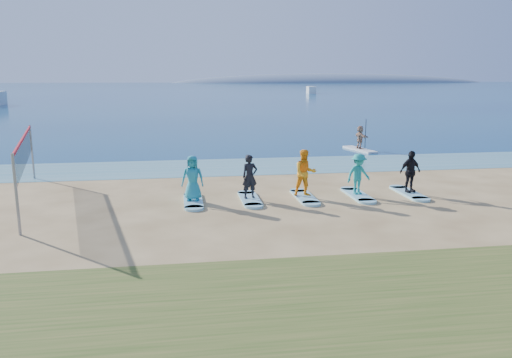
{
  "coord_description": "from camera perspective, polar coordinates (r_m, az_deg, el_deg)",
  "views": [
    {
      "loc": [
        -3.35,
        -15.22,
        4.75
      ],
      "look_at": [
        -0.7,
        2.0,
        1.1
      ],
      "focal_mm": 35.0,
      "sensor_mm": 36.0,
      "label": 1
    }
  ],
  "objects": [
    {
      "name": "paddleboarder",
      "position": [
        32.57,
        11.81,
        4.7
      ],
      "size": [
        0.68,
        1.42,
        1.46
      ],
      "primitive_type": "imported",
      "rotation": [
        0.0,
        0.0,
        1.76
      ],
      "color": "tan",
      "rests_on": "paddleboard"
    },
    {
      "name": "surfboard_2",
      "position": [
        19.68,
        5.57,
        -2.06
      ],
      "size": [
        0.7,
        2.2,
        0.09
      ],
      "primitive_type": "cube",
      "color": "#8CCAD9",
      "rests_on": "ground"
    },
    {
      "name": "student_4",
      "position": [
        20.98,
        17.21,
        0.82
      ],
      "size": [
        1.07,
        0.66,
        1.69
      ],
      "primitive_type": "imported",
      "rotation": [
        0.0,
        0.0,
        0.27
      ],
      "color": "black",
      "rests_on": "surfboard_4"
    },
    {
      "name": "ocean",
      "position": [
        175.32,
        -7.78,
        10.16
      ],
      "size": [
        600.0,
        600.0,
        0.0
      ],
      "primitive_type": "plane",
      "color": "navy",
      "rests_on": "ground"
    },
    {
      "name": "island_ridge",
      "position": [
        330.25,
        8.73,
        10.86
      ],
      "size": [
        220.0,
        56.0,
        18.0
      ],
      "primitive_type": "ellipsoid",
      "color": "slate",
      "rests_on": "ground"
    },
    {
      "name": "student_1",
      "position": [
        19.07,
        -0.72,
        0.28
      ],
      "size": [
        0.69,
        0.54,
        1.69
      ],
      "primitive_type": "imported",
      "rotation": [
        0.0,
        0.0,
        0.24
      ],
      "color": "black",
      "rests_on": "surfboard_1"
    },
    {
      "name": "surfboard_0",
      "position": [
        19.09,
        -7.19,
        -2.53
      ],
      "size": [
        0.7,
        2.2,
        0.09
      ],
      "primitive_type": "cube",
      "color": "#8CCAD9",
      "rests_on": "ground"
    },
    {
      "name": "surfboard_3",
      "position": [
        20.32,
        11.53,
        -1.81
      ],
      "size": [
        0.7,
        2.2,
        0.09
      ],
      "primitive_type": "cube",
      "color": "#8CCAD9",
      "rests_on": "ground"
    },
    {
      "name": "boat_offshore_b",
      "position": [
        132.96,
        6.31,
        9.7
      ],
      "size": [
        2.63,
        6.08,
        1.8
      ],
      "primitive_type": "cube",
      "rotation": [
        0.0,
        0.0,
        -0.13
      ],
      "color": "silver",
      "rests_on": "ground"
    },
    {
      "name": "surfboard_4",
      "position": [
        21.16,
        17.06,
        -1.55
      ],
      "size": [
        0.7,
        2.2,
        0.09
      ],
      "primitive_type": "cube",
      "color": "#8CCAD9",
      "rests_on": "ground"
    },
    {
      "name": "student_3",
      "position": [
        20.14,
        11.63,
        0.57
      ],
      "size": [
        1.18,
        0.89,
        1.63
      ],
      "primitive_type": "imported",
      "rotation": [
        0.0,
        0.0,
        0.31
      ],
      "color": "teal",
      "rests_on": "surfboard_3"
    },
    {
      "name": "ground",
      "position": [
        16.3,
        3.52,
        -5.14
      ],
      "size": [
        600.0,
        600.0,
        0.0
      ],
      "primitive_type": "plane",
      "color": "tan",
      "rests_on": "ground"
    },
    {
      "name": "paddleboard",
      "position": [
        32.67,
        11.76,
        3.32
      ],
      "size": [
        1.35,
        3.08,
        0.12
      ],
      "primitive_type": "cube",
      "rotation": [
        0.0,
        0.0,
        0.22
      ],
      "color": "silver",
      "rests_on": "ground"
    },
    {
      "name": "student_0",
      "position": [
        18.89,
        -7.26,
        0.11
      ],
      "size": [
        0.91,
        0.67,
        1.71
      ],
      "primitive_type": "imported",
      "rotation": [
        0.0,
        0.0,
        -0.16
      ],
      "color": "teal",
      "rests_on": "surfboard_0"
    },
    {
      "name": "volleyball_net",
      "position": [
        20.76,
        -24.96,
        2.85
      ],
      "size": [
        2.0,
        8.88,
        2.5
      ],
      "rotation": [
        0.0,
        0.0,
        0.21
      ],
      "color": "gray",
      "rests_on": "ground"
    },
    {
      "name": "student_2",
      "position": [
        19.47,
        5.63,
        0.69
      ],
      "size": [
        0.9,
        0.71,
        1.83
      ],
      "primitive_type": "imported",
      "rotation": [
        0.0,
        0.0,
        0.02
      ],
      "color": "#FFA21A",
      "rests_on": "surfboard_2"
    },
    {
      "name": "surfboard_1",
      "position": [
        19.27,
        -0.71,
        -2.31
      ],
      "size": [
        0.7,
        2.2,
        0.09
      ],
      "primitive_type": "cube",
      "color": "#8CCAD9",
      "rests_on": "ground"
    },
    {
      "name": "shallow_water",
      "position": [
        26.37,
        -1.31,
        1.46
      ],
      "size": [
        600.0,
        600.0,
        0.0
      ],
      "primitive_type": "plane",
      "color": "teal",
      "rests_on": "ground"
    }
  ]
}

